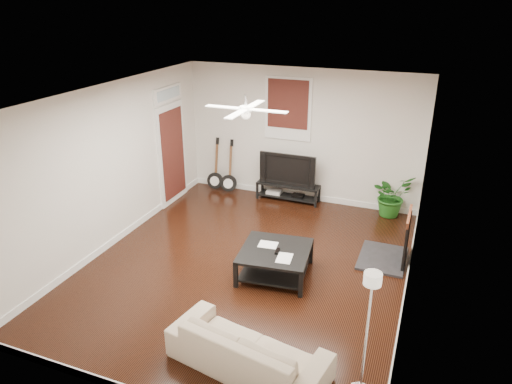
% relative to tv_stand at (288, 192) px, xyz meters
% --- Properties ---
extents(room, '(5.01, 6.01, 2.81)m').
position_rel_tv_stand_xyz_m(room, '(0.19, -2.78, 1.21)').
color(room, black).
rests_on(room, ground).
extents(brick_accent, '(0.02, 2.20, 2.80)m').
position_rel_tv_stand_xyz_m(brick_accent, '(2.68, -1.78, 1.21)').
color(brick_accent, brown).
rests_on(brick_accent, floor).
extents(fireplace, '(0.80, 1.10, 0.92)m').
position_rel_tv_stand_xyz_m(fireplace, '(2.39, -1.78, 0.27)').
color(fireplace, black).
rests_on(fireplace, floor).
extents(window_back, '(1.00, 0.06, 1.30)m').
position_rel_tv_stand_xyz_m(window_back, '(-0.11, 0.19, 1.76)').
color(window_back, '#3C1510').
rests_on(window_back, wall_back).
extents(door_left, '(0.08, 1.00, 2.50)m').
position_rel_tv_stand_xyz_m(door_left, '(-2.27, -0.88, 1.06)').
color(door_left, white).
rests_on(door_left, wall_left).
extents(tv_stand, '(1.35, 0.36, 0.38)m').
position_rel_tv_stand_xyz_m(tv_stand, '(0.00, 0.00, 0.00)').
color(tv_stand, black).
rests_on(tv_stand, floor).
extents(tv, '(1.21, 0.16, 0.70)m').
position_rel_tv_stand_xyz_m(tv, '(0.00, 0.02, 0.54)').
color(tv, black).
rests_on(tv, tv_stand).
extents(coffee_table, '(1.17, 1.17, 0.44)m').
position_rel_tv_stand_xyz_m(coffee_table, '(0.70, -2.87, 0.03)').
color(coffee_table, black).
rests_on(coffee_table, floor).
extents(sofa, '(2.03, 1.09, 0.56)m').
position_rel_tv_stand_xyz_m(sofa, '(1.08, -4.91, 0.09)').
color(sofa, tan).
rests_on(sofa, floor).
extents(floor_lamp, '(0.30, 0.30, 1.57)m').
position_rel_tv_stand_xyz_m(floor_lamp, '(2.39, -4.81, 0.60)').
color(floor_lamp, white).
rests_on(floor_lamp, floor).
extents(potted_plant, '(1.01, 1.02, 0.86)m').
position_rel_tv_stand_xyz_m(potted_plant, '(2.14, 0.04, 0.24)').
color(potted_plant, '#1F5F1B').
rests_on(potted_plant, floor).
extents(guitar_left, '(0.39, 0.29, 1.20)m').
position_rel_tv_stand_xyz_m(guitar_left, '(-1.73, -0.03, 0.41)').
color(guitar_left, black).
rests_on(guitar_left, floor).
extents(guitar_right, '(0.41, 0.32, 1.20)m').
position_rel_tv_stand_xyz_m(guitar_right, '(-1.38, -0.06, 0.41)').
color(guitar_right, black).
rests_on(guitar_right, floor).
extents(ceiling_fan, '(1.24, 1.24, 0.32)m').
position_rel_tv_stand_xyz_m(ceiling_fan, '(0.19, -2.78, 2.41)').
color(ceiling_fan, white).
rests_on(ceiling_fan, ceiling).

